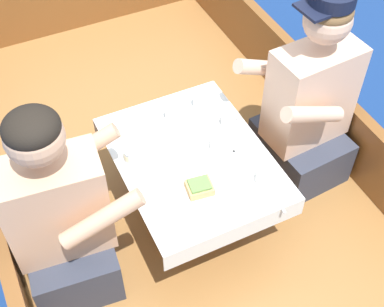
# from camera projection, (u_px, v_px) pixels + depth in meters

# --- Properties ---
(ground_plane) EXTENTS (60.00, 60.00, 0.00)m
(ground_plane) POSITION_uv_depth(u_px,v_px,m) (183.00, 230.00, 3.03)
(ground_plane) COLOR navy
(boat_deck) EXTENTS (1.83, 3.39, 0.35)m
(boat_deck) POSITION_uv_depth(u_px,v_px,m) (183.00, 212.00, 2.90)
(boat_deck) COLOR #9E6B38
(boat_deck) RESTS_ON ground_plane
(gunwale_port) EXTENTS (0.06, 3.39, 0.38)m
(gunwale_port) POSITION_uv_depth(u_px,v_px,m) (2.00, 235.00, 2.37)
(gunwale_port) COLOR brown
(gunwale_port) RESTS_ON boat_deck
(gunwale_starboard) EXTENTS (0.06, 3.39, 0.38)m
(gunwale_starboard) POSITION_uv_depth(u_px,v_px,m) (330.00, 115.00, 2.89)
(gunwale_starboard) COLOR brown
(gunwale_starboard) RESTS_ON boat_deck
(cockpit_table) EXTENTS (0.65, 0.84, 0.40)m
(cockpit_table) POSITION_uv_depth(u_px,v_px,m) (192.00, 162.00, 2.43)
(cockpit_table) COLOR #B2B2B7
(cockpit_table) RESTS_ON boat_deck
(person_port) EXTENTS (0.55, 0.48, 1.00)m
(person_port) POSITION_uv_depth(u_px,v_px,m) (62.00, 219.00, 2.17)
(person_port) COLOR #333847
(person_port) RESTS_ON boat_deck
(person_starboard) EXTENTS (0.54, 0.47, 1.07)m
(person_starboard) POSITION_uv_depth(u_px,v_px,m) (308.00, 108.00, 2.57)
(person_starboard) COLOR #333847
(person_starboard) RESTS_ON boat_deck
(plate_sandwich) EXTENTS (0.21, 0.21, 0.01)m
(plate_sandwich) POSITION_uv_depth(u_px,v_px,m) (200.00, 191.00, 2.26)
(plate_sandwich) COLOR white
(plate_sandwich) RESTS_ON cockpit_table
(plate_bread) EXTENTS (0.22, 0.22, 0.01)m
(plate_bread) POSITION_uv_depth(u_px,v_px,m) (176.00, 149.00, 2.42)
(plate_bread) COLOR white
(plate_bread) RESTS_ON cockpit_table
(sandwich) EXTENTS (0.12, 0.11, 0.05)m
(sandwich) POSITION_uv_depth(u_px,v_px,m) (200.00, 187.00, 2.24)
(sandwich) COLOR tan
(sandwich) RESTS_ON plate_sandwich
(bowl_port_near) EXTENTS (0.12, 0.12, 0.04)m
(bowl_port_near) POSITION_uv_depth(u_px,v_px,m) (270.00, 178.00, 2.29)
(bowl_port_near) COLOR white
(bowl_port_near) RESTS_ON cockpit_table
(bowl_starboard_near) EXTENTS (0.11, 0.11, 0.04)m
(bowl_starboard_near) POSITION_uv_depth(u_px,v_px,m) (222.00, 144.00, 2.42)
(bowl_starboard_near) COLOR white
(bowl_starboard_near) RESTS_ON cockpit_table
(coffee_cup_port) EXTENTS (0.10, 0.07, 0.07)m
(coffee_cup_port) POSITION_uv_depth(u_px,v_px,m) (200.00, 100.00, 2.59)
(coffee_cup_port) COLOR white
(coffee_cup_port) RESTS_ON cockpit_table
(coffee_cup_starboard) EXTENTS (0.10, 0.07, 0.06)m
(coffee_cup_starboard) POSITION_uv_depth(u_px,v_px,m) (172.00, 113.00, 2.54)
(coffee_cup_starboard) COLOR white
(coffee_cup_starboard) RESTS_ON cockpit_table
(coffee_cup_center) EXTENTS (0.10, 0.07, 0.07)m
(coffee_cup_center) POSITION_uv_depth(u_px,v_px,m) (229.00, 119.00, 2.51)
(coffee_cup_center) COLOR white
(coffee_cup_center) RESTS_ON cockpit_table
(tin_can) EXTENTS (0.07, 0.07, 0.05)m
(tin_can) POSITION_uv_depth(u_px,v_px,m) (131.00, 155.00, 2.37)
(tin_can) COLOR silver
(tin_can) RESTS_ON cockpit_table
(utensil_spoon_center) EXTENTS (0.04, 0.17, 0.01)m
(utensil_spoon_center) POSITION_uv_depth(u_px,v_px,m) (274.00, 192.00, 2.26)
(utensil_spoon_center) COLOR silver
(utensil_spoon_center) RESTS_ON cockpit_table
(utensil_knife_port) EXTENTS (0.05, 0.17, 0.00)m
(utensil_knife_port) POSITION_uv_depth(u_px,v_px,m) (141.00, 130.00, 2.51)
(utensil_knife_port) COLOR silver
(utensil_knife_port) RESTS_ON cockpit_table
(utensil_knife_starboard) EXTENTS (0.17, 0.03, 0.00)m
(utensil_knife_starboard) POSITION_uv_depth(u_px,v_px,m) (195.00, 234.00, 2.12)
(utensil_knife_starboard) COLOR silver
(utensil_knife_starboard) RESTS_ON cockpit_table
(utensil_fork_starboard) EXTENTS (0.03, 0.17, 0.00)m
(utensil_fork_starboard) POSITION_uv_depth(u_px,v_px,m) (237.00, 157.00, 2.39)
(utensil_fork_starboard) COLOR silver
(utensil_fork_starboard) RESTS_ON cockpit_table
(utensil_spoon_starboard) EXTENTS (0.10, 0.16, 0.01)m
(utensil_spoon_starboard) POSITION_uv_depth(u_px,v_px,m) (163.00, 201.00, 2.23)
(utensil_spoon_starboard) COLOR silver
(utensil_spoon_starboard) RESTS_ON cockpit_table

